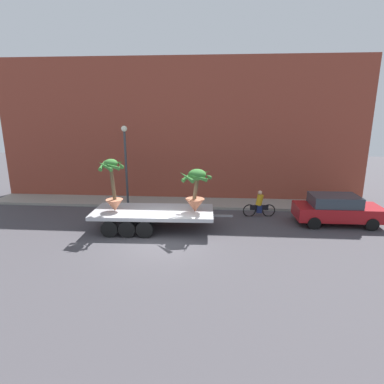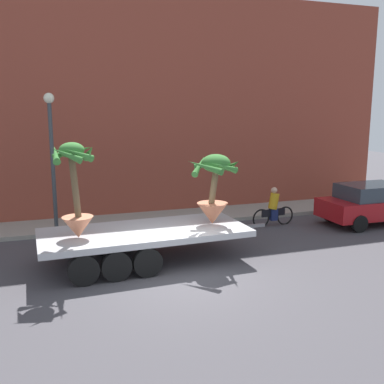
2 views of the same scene
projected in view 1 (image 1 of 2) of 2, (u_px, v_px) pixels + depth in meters
ground_plane at (161, 241)px, 14.58m from camera, size 60.00×60.00×0.00m
sidewalk at (177, 202)px, 20.45m from camera, size 24.00×2.20×0.15m
building_facade at (180, 130)px, 20.98m from camera, size 24.00×1.20×9.14m
flatbed_trailer at (149, 214)px, 15.93m from camera, size 7.03×2.74×0.98m
potted_palm_rear at (113, 186)px, 15.47m from camera, size 1.18×1.27×2.60m
potted_palm_middle at (196, 190)px, 15.39m from camera, size 1.63×1.69×2.14m
cyclist at (259, 205)px, 17.84m from camera, size 1.84×0.38×1.54m
parked_car at (336, 209)px, 16.57m from camera, size 4.36×1.93×1.58m
street_lamp at (126, 155)px, 19.13m from camera, size 0.36×0.36×4.83m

